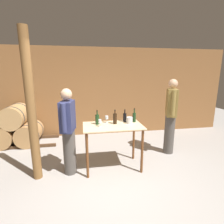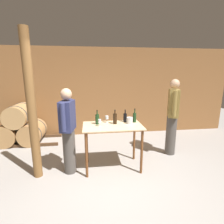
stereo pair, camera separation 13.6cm
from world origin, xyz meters
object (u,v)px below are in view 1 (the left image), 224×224
object	(u,v)px
wooden_post	(31,108)
wine_glass_near_center	(107,118)
wine_bottle_far_left	(97,119)
wine_bottle_center	(125,117)
wine_glass_near_left	(100,122)
wine_bottle_left	(115,118)
person_host	(171,115)
wine_bottle_right	(134,117)
person_visitor_with_scarf	(68,130)
ice_bucket	(130,120)

from	to	relation	value
wooden_post	wine_glass_near_center	size ratio (longest dim) A/B	18.49
wine_bottle_far_left	wine_bottle_center	xyz separation A→B (m)	(0.60, 0.10, -0.01)
wooden_post	wine_glass_near_left	xyz separation A→B (m)	(1.21, 0.09, -0.32)
wine_bottle_left	wine_glass_near_left	bearing A→B (deg)	-158.58
person_host	wine_bottle_right	bearing A→B (deg)	-163.13
wine_bottle_center	wine_glass_near_center	bearing A→B (deg)	-177.90
person_visitor_with_scarf	person_host	bearing A→B (deg)	12.42
wooden_post	wine_bottle_right	bearing A→B (deg)	8.21
wine_bottle_right	person_host	size ratio (longest dim) A/B	0.16
ice_bucket	wine_bottle_right	bearing A→B (deg)	31.07
wine_glass_near_left	wine_glass_near_center	bearing A→B (deg)	56.31
wine_bottle_far_left	wine_glass_near_center	bearing A→B (deg)	23.72
wine_bottle_left	wine_glass_near_center	xyz separation A→B (m)	(-0.16, 0.12, -0.01)
wine_glass_near_left	wine_bottle_left	bearing A→B (deg)	21.42
wooden_post	ice_bucket	size ratio (longest dim) A/B	20.68
wine_bottle_center	wine_glass_near_left	distance (m)	0.62
wooden_post	wine_bottle_left	xyz separation A→B (m)	(1.53, 0.21, -0.31)
wine_bottle_left	wine_glass_near_left	xyz separation A→B (m)	(-0.32, -0.13, -0.01)
wine_glass_near_center	wine_glass_near_left	bearing A→B (deg)	-123.69
wine_glass_near_left	person_visitor_with_scarf	xyz separation A→B (m)	(-0.61, -0.02, -0.14)
person_host	person_visitor_with_scarf	size ratio (longest dim) A/B	1.08
ice_bucket	person_host	bearing A→B (deg)	18.55
wine_bottle_far_left	wine_bottle_center	size ratio (longest dim) A/B	1.11
wine_bottle_center	ice_bucket	distance (m)	0.16
wine_bottle_left	person_visitor_with_scarf	bearing A→B (deg)	-170.97
wooden_post	ice_bucket	distance (m)	1.89
wooden_post	wine_bottle_center	distance (m)	1.83
wine_bottle_right	wine_glass_near_center	bearing A→B (deg)	174.86
wine_bottle_left	person_visitor_with_scarf	distance (m)	0.95
wine_bottle_right	ice_bucket	distance (m)	0.15
wine_glass_near_center	person_visitor_with_scarf	xyz separation A→B (m)	(-0.77, -0.27, -0.14)
wine_bottle_left	person_host	distance (m)	1.48
wine_bottle_right	ice_bucket	bearing A→B (deg)	-148.93
wooden_post	wine_bottle_center	world-z (taller)	wooden_post
wine_bottle_far_left	wine_bottle_right	size ratio (longest dim) A/B	0.99
wine_bottle_left	wooden_post	bearing A→B (deg)	-172.02
wine_bottle_left	ice_bucket	size ratio (longest dim) A/B	2.28
person_host	person_visitor_with_scarf	world-z (taller)	person_host
wine_bottle_right	person_host	distance (m)	1.05
wine_bottle_left	wine_bottle_center	bearing A→B (deg)	29.62
wooden_post	wine_bottle_far_left	bearing A→B (deg)	11.88
wooden_post	wine_glass_near_left	distance (m)	1.26
wine_glass_near_left	person_host	size ratio (longest dim) A/B	0.08
wine_bottle_far_left	person_host	distance (m)	1.82
person_host	person_visitor_with_scarf	distance (m)	2.41
person_host	wine_bottle_far_left	bearing A→B (deg)	-169.25
wine_glass_near_left	ice_bucket	size ratio (longest dim) A/B	1.09
wine_glass_near_center	ice_bucket	world-z (taller)	wine_glass_near_center
wine_bottle_right	wine_glass_near_left	size ratio (longest dim) A/B	2.07
wine_bottle_center	wine_glass_near_left	xyz separation A→B (m)	(-0.56, -0.26, 0.00)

